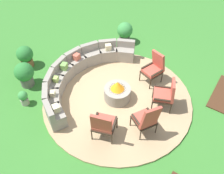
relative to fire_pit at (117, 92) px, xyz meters
name	(u,v)px	position (x,y,z in m)	size (l,w,h in m)	color
ground_plane	(117,99)	(0.00, 0.00, -0.34)	(24.00, 24.00, 0.00)	#387A2D
patio_circle	(117,99)	(0.00, 0.00, -0.31)	(4.70, 4.70, 0.06)	tan
fire_pit	(117,92)	(0.00, 0.00, 0.00)	(0.83, 0.83, 0.71)	gray
curved_stone_bench	(80,72)	(0.05, 1.53, 0.03)	(4.25, 1.81, 0.74)	gray
lounge_chair_front_left	(103,124)	(-1.40, -0.45, 0.29)	(0.77, 0.75, 1.11)	#2D2319
lounge_chair_front_right	(146,119)	(-0.64, -1.32, 0.30)	(0.76, 0.80, 1.18)	#2D2319
lounge_chair_back_left	(166,94)	(0.53, -1.36, 0.26)	(0.78, 0.79, 1.04)	#2D2319
lounge_chair_back_right	(154,68)	(1.36, -0.56, 0.29)	(0.75, 0.71, 1.12)	#2D2319
potted_plant_0	(125,32)	(2.83, 1.45, 0.14)	(0.61, 0.61, 0.86)	#605B56
potted_plant_1	(25,56)	(-0.40, 3.63, 0.11)	(0.58, 0.58, 0.82)	brown
potted_plant_2	(25,74)	(-1.10, 2.89, 0.15)	(0.63, 0.63, 0.89)	#605B56
potted_plant_4	(23,98)	(-1.74, 2.32, -0.06)	(0.29, 0.29, 0.51)	#A89E8E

